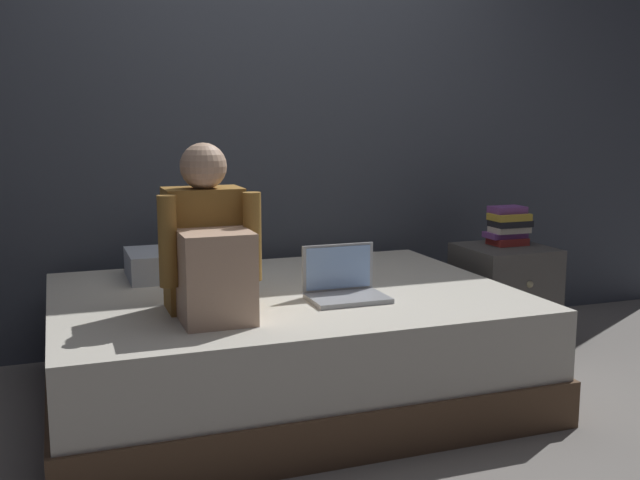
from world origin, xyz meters
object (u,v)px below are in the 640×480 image
object	(u,v)px
laptop	(344,286)
nightstand	(504,298)
pillow	(188,262)
bed	(284,344)
person_sitting	(209,250)
book_stack	(508,226)

from	to	relation	value
laptop	nightstand	bearing A→B (deg)	22.60
pillow	nightstand	bearing A→B (deg)	-7.44
laptop	bed	bearing A→B (deg)	130.82
nightstand	person_sitting	size ratio (longest dim) A/B	0.86
bed	person_sitting	size ratio (longest dim) A/B	3.05
person_sitting	book_stack	bearing A→B (deg)	17.73
person_sitting	laptop	size ratio (longest dim) A/B	2.05
book_stack	person_sitting	bearing A→B (deg)	-162.27
bed	pillow	distance (m)	0.64
bed	pillow	xyz separation A→B (m)	(-0.34, 0.45, 0.31)
person_sitting	bed	bearing A→B (deg)	35.30
bed	person_sitting	bearing A→B (deg)	-144.70
laptop	pillow	size ratio (longest dim) A/B	0.57
pillow	book_stack	world-z (taller)	book_stack
nightstand	book_stack	world-z (taller)	book_stack
bed	laptop	world-z (taller)	laptop
bed	book_stack	bearing A→B (deg)	11.81
nightstand	laptop	bearing A→B (deg)	-157.40
nightstand	person_sitting	bearing A→B (deg)	-163.25
bed	pillow	size ratio (longest dim) A/B	3.57
bed	book_stack	size ratio (longest dim) A/B	9.03
pillow	book_stack	size ratio (longest dim) A/B	2.53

